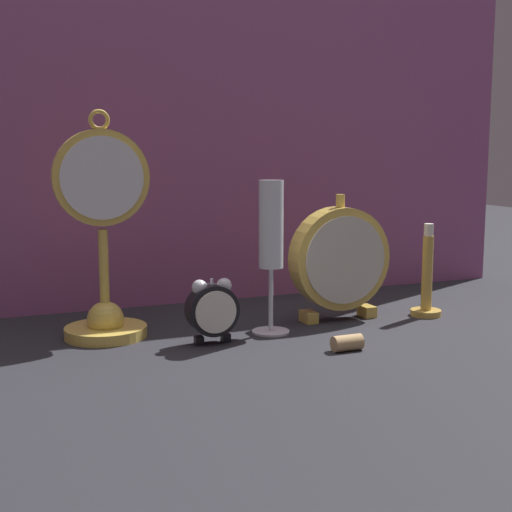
# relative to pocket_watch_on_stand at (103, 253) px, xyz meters

# --- Properties ---
(ground_plane) EXTENTS (4.00, 4.00, 0.00)m
(ground_plane) POSITION_rel_pocket_watch_on_stand_xyz_m (0.21, -0.14, -0.12)
(ground_plane) COLOR #232328
(fabric_backdrop_drape) EXTENTS (1.24, 0.01, 0.73)m
(fabric_backdrop_drape) POSITION_rel_pocket_watch_on_stand_xyz_m (0.21, 0.19, 0.24)
(fabric_backdrop_drape) COLOR #8E4C7F
(fabric_backdrop_drape) RESTS_ON ground_plane
(pocket_watch_on_stand) EXTENTS (0.14, 0.12, 0.33)m
(pocket_watch_on_stand) POSITION_rel_pocket_watch_on_stand_xyz_m (0.00, 0.00, 0.00)
(pocket_watch_on_stand) COLOR gold
(pocket_watch_on_stand) RESTS_ON ground_plane
(alarm_clock_twin_bell) EXTENTS (0.07, 0.03, 0.09)m
(alarm_clock_twin_bell) POSITION_rel_pocket_watch_on_stand_xyz_m (0.13, -0.09, -0.07)
(alarm_clock_twin_bell) COLOR black
(alarm_clock_twin_bell) RESTS_ON ground_plane
(mantel_clock_silver) EXTENTS (0.16, 0.04, 0.20)m
(mantel_clock_silver) POSITION_rel_pocket_watch_on_stand_xyz_m (0.37, -0.03, -0.03)
(mantel_clock_silver) COLOR gold
(mantel_clock_silver) RESTS_ON ground_plane
(champagne_flute) EXTENTS (0.06, 0.06, 0.23)m
(champagne_flute) POSITION_rel_pocket_watch_on_stand_xyz_m (0.23, -0.07, 0.02)
(champagne_flute) COLOR silver
(champagne_flute) RESTS_ON ground_plane
(brass_candlestick) EXTENTS (0.05, 0.05, 0.15)m
(brass_candlestick) POSITION_rel_pocket_watch_on_stand_xyz_m (0.51, -0.06, -0.07)
(brass_candlestick) COLOR gold
(brass_candlestick) RESTS_ON ground_plane
(wine_cork) EXTENTS (0.04, 0.02, 0.02)m
(wine_cork) POSITION_rel_pocket_watch_on_stand_xyz_m (0.29, -0.20, -0.11)
(wine_cork) COLOR tan
(wine_cork) RESTS_ON ground_plane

